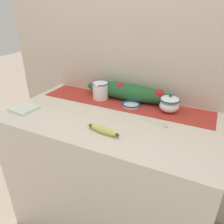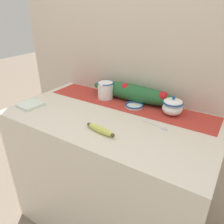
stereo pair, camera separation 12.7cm
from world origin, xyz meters
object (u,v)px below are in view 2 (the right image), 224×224
cream_pitcher (106,90)px  napkin_stack (30,105)px  small_dish (134,106)px  banana (100,130)px  spoon (162,128)px  sugar_bowl (173,106)px

cream_pitcher → napkin_stack: bearing=-132.6°
small_dish → banana: 0.38m
spoon → napkin_stack: size_ratio=1.23×
banana → spoon: size_ratio=1.13×
cream_pitcher → banana: bearing=-59.7°
sugar_bowl → napkin_stack: bearing=-155.6°
small_dish → napkin_stack: bearing=-149.4°
small_dish → banana: (-0.01, -0.38, 0.00)m
cream_pitcher → small_dish: size_ratio=1.14×
cream_pitcher → napkin_stack: size_ratio=0.98×
banana → napkin_stack: (-0.59, 0.02, -0.01)m
sugar_bowl → small_dish: bearing=-173.5°
spoon → small_dish: bearing=158.9°
cream_pitcher → sugar_bowl: bearing=-0.1°
spoon → napkin_stack: (-0.85, -0.19, 0.01)m
cream_pitcher → small_dish: 0.25m
banana → napkin_stack: 0.59m
sugar_bowl → banana: sugar_bowl is taller
spoon → cream_pitcher: bearing=170.5°
sugar_bowl → small_dish: (-0.24, -0.03, -0.04)m
cream_pitcher → banana: cream_pitcher is taller
banana → napkin_stack: banana is taller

